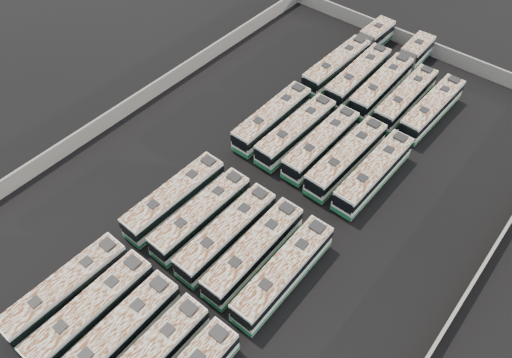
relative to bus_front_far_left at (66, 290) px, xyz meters
name	(u,v)px	position (x,y,z in m)	size (l,w,h in m)	color
ground	(265,196)	(6.13, 21.45, -1.78)	(140.00, 140.00, 0.00)	black
perimeter_wall	(265,190)	(6.13, 21.45, -0.68)	(45.20, 73.20, 2.20)	slate
bus_front_far_left	(66,290)	(0.00, 0.00, 0.00)	(2.88, 12.41, 3.48)	white
bus_front_left	(91,311)	(3.55, 0.09, 0.03)	(2.78, 12.61, 3.55)	white
bus_front_center	(116,337)	(7.13, -0.02, 0.06)	(2.95, 12.83, 3.60)	white
bus_midfront_far_left	(175,198)	(-0.13, 13.94, 0.03)	(2.90, 12.60, 3.54)	white
bus_midfront_left	(201,215)	(3.60, 14.08, 0.00)	(2.79, 12.39, 3.48)	white
bus_midfront_center	(227,234)	(7.18, 14.03, 0.01)	(2.68, 12.45, 3.51)	white
bus_midfront_right	(254,251)	(10.63, 14.14, 0.04)	(2.84, 12.66, 3.56)	white
bus_midfront_far_right	(284,272)	(14.28, 14.12, 0.05)	(2.82, 12.75, 3.59)	white
bus_midback_far_left	(272,118)	(-0.06, 30.49, 0.02)	(2.70, 12.53, 3.53)	white
bus_midback_left	(296,131)	(3.60, 30.46, 0.03)	(2.89, 12.58, 3.53)	white
bus_midback_center	(321,144)	(7.15, 30.64, -0.01)	(2.63, 12.30, 3.47)	white
bus_midback_right	(346,158)	(10.66, 30.54, 0.06)	(2.94, 12.82, 3.60)	white
bus_midback_far_right	(374,173)	(14.24, 30.54, 0.04)	(2.79, 12.66, 3.56)	white
bus_back_far_left	(350,55)	(0.10, 47.96, 0.02)	(3.12, 19.48, 3.52)	white
bus_back_left	(358,76)	(3.56, 44.45, 0.06)	(2.97, 12.82, 3.60)	white
bus_back_center	(393,74)	(6.97, 47.94, 0.02)	(3.09, 19.50, 3.53)	white
bus_back_right	(406,98)	(10.67, 44.49, -0.01)	(2.69, 12.30, 3.46)	white
bus_back_far_right	(432,108)	(14.18, 44.76, -0.01)	(2.90, 12.31, 3.45)	white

